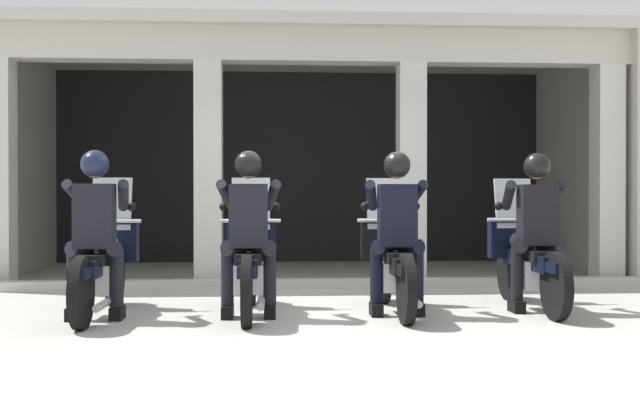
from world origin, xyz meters
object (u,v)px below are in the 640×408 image
Objects in this scene: police_officer_far_left at (95,219)px; police_officer_center_left at (249,219)px; motorcycle_center_left at (250,263)px; police_officer_center_right at (397,219)px; police_officer_far_right at (536,218)px; motorcycle_far_left at (102,264)px; motorcycle_far_right at (527,259)px; motorcycle_center_right at (392,261)px.

police_officer_far_left is 1.00× the size of police_officer_center_left.
police_officer_center_right reaches higher than motorcycle_center_left.
police_officer_center_right is 1.43m from police_officer_far_right.
motorcycle_far_left and motorcycle_far_right have the same top height.
motorcycle_center_right is at bearing 90.70° from police_officer_center_right.
police_officer_far_right is (2.85, -0.09, 0.44)m from motorcycle_center_left.
motorcycle_far_left is 1.51m from police_officer_center_left.
police_officer_center_right reaches higher than motorcycle_far_right.
police_officer_far_right is (2.85, 0.19, 0.00)m from police_officer_center_left.
motorcycle_center_left is at bearing 96.46° from police_officer_center_left.
motorcycle_center_left and motorcycle_center_right have the same top height.
motorcycle_center_left is 1.43m from motorcycle_center_right.
motorcycle_center_right is 1.29× the size of police_officer_center_right.
police_officer_center_right is (2.85, 0.08, 0.00)m from police_officer_far_left.
police_officer_center_right is at bearing -89.30° from motorcycle_center_right.
police_officer_center_right is (-0.00, -0.28, 0.44)m from motorcycle_center_right.
motorcycle_center_left is at bearing -176.69° from motorcycle_center_right.
motorcycle_far_left is at bearing 94.56° from police_officer_far_left.
police_officer_far_right reaches higher than motorcycle_center_right.
motorcycle_far_left is 1.00× the size of motorcycle_far_right.
police_officer_center_left is 2.92m from motorcycle_far_right.
motorcycle_far_left is 1.42m from motorcycle_center_left.
police_officer_center_left is (-0.00, -0.28, 0.44)m from motorcycle_center_left.
police_officer_far_right is at bearing 4.92° from motorcycle_center_left.
police_officer_center_right is at bearing 0.66° from motorcycle_far_left.
motorcycle_center_left is 1.51m from police_officer_center_right.
police_officer_far_left is 1.52m from motorcycle_center_left.
police_officer_far_left and police_officer_far_right have the same top height.
police_officer_far_left reaches higher than motorcycle_center_left.
police_officer_center_left is at bearing -83.54° from motorcycle_center_left.
police_officer_center_left is 1.00× the size of police_officer_far_right.
police_officer_center_left is (1.42, -0.27, 0.44)m from motorcycle_far_left.
police_officer_center_right is 1.00× the size of police_officer_far_right.
motorcycle_far_left is at bearing -172.56° from motorcycle_center_left.
police_officer_far_left reaches higher than motorcycle_far_left.
police_officer_far_right is at bearing 7.67° from police_officer_far_left.
police_officer_far_left reaches higher than motorcycle_far_right.
motorcycle_far_left is 2.85m from motorcycle_center_right.
police_officer_far_right is (4.27, 0.21, 0.00)m from police_officer_far_left.
motorcycle_center_right is at bearing 173.86° from police_officer_far_right.
motorcycle_far_left and motorcycle_center_left have the same top height.
motorcycle_center_right is at bearing 9.06° from motorcycle_center_left.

